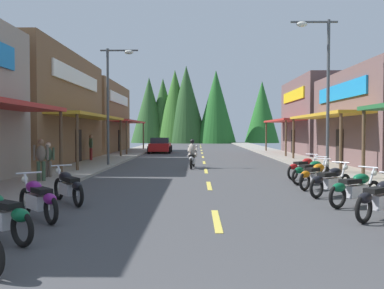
# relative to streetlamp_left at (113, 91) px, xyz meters

# --- Properties ---
(ground) EXTENTS (10.11, 84.05, 0.10)m
(ground) POSITION_rel_streetlamp_left_xyz_m (5.15, 4.81, -4.32)
(ground) COLOR #424244
(sidewalk_left) EXTENTS (2.75, 84.05, 0.12)m
(sidewalk_left) POSITION_rel_streetlamp_left_xyz_m (-1.28, 4.81, -4.21)
(sidewalk_left) COLOR gray
(sidewalk_left) RESTS_ON ground
(sidewalk_right) EXTENTS (2.75, 84.05, 0.12)m
(sidewalk_right) POSITION_rel_streetlamp_left_xyz_m (11.58, 4.81, -4.21)
(sidewalk_right) COLOR gray
(sidewalk_right) RESTS_ON ground
(centerline_dashes) EXTENTS (0.16, 60.17, 0.01)m
(centerline_dashes) POSITION_rel_streetlamp_left_xyz_m (5.15, 8.88, -4.26)
(centerline_dashes) COLOR #E0C64C
(centerline_dashes) RESTS_ON ground
(storefront_left_middle) EXTENTS (8.79, 13.29, 6.74)m
(storefront_left_middle) POSITION_rel_streetlamp_left_xyz_m (-6.12, 2.29, -0.90)
(storefront_left_middle) COLOR brown
(storefront_left_middle) RESTS_ON ground
(storefront_left_far) EXTENTS (10.20, 12.45, 6.43)m
(storefront_left_far) POSITION_rel_streetlamp_left_xyz_m (-6.82, 16.15, -1.05)
(storefront_left_far) COLOR brown
(storefront_left_far) RESTS_ON ground
(storefront_right_far) EXTENTS (8.16, 10.62, 6.43)m
(storefront_right_far) POSITION_rel_streetlamp_left_xyz_m (16.10, 12.67, -1.05)
(storefront_right_far) COLOR brown
(storefront_right_far) RESTS_ON ground
(streetlamp_left) EXTENTS (2.11, 0.30, 6.61)m
(streetlamp_left) POSITION_rel_streetlamp_left_xyz_m (0.00, 0.00, 0.00)
(streetlamp_left) COLOR #474C51
(streetlamp_left) RESTS_ON ground
(streetlamp_right) EXTENTS (2.11, 0.30, 6.99)m
(streetlamp_right) POSITION_rel_streetlamp_left_xyz_m (10.31, -4.57, 0.21)
(streetlamp_right) COLOR #474C51
(streetlamp_right) RESTS_ON ground
(motorcycle_parked_right_1) EXTENTS (1.71, 1.45, 1.04)m
(motorcycle_parked_right_1) POSITION_rel_streetlamp_left_xyz_m (8.87, -14.21, -3.78)
(motorcycle_parked_right_1) COLOR black
(motorcycle_parked_right_1) RESTS_ON ground
(motorcycle_parked_right_2) EXTENTS (1.84, 1.26, 1.04)m
(motorcycle_parked_right_2) POSITION_rel_streetlamp_left_xyz_m (8.92, -12.53, -3.78)
(motorcycle_parked_right_2) COLOR black
(motorcycle_parked_right_2) RESTS_ON ground
(motorcycle_parked_right_3) EXTENTS (1.72, 1.43, 1.04)m
(motorcycle_parked_right_3) POSITION_rel_streetlamp_left_xyz_m (8.82, -10.78, -3.78)
(motorcycle_parked_right_3) COLOR black
(motorcycle_parked_right_3) RESTS_ON ground
(motorcycle_parked_right_4) EXTENTS (1.57, 1.60, 1.04)m
(motorcycle_parked_right_4) POSITION_rel_streetlamp_left_xyz_m (8.81, -9.11, -3.78)
(motorcycle_parked_right_4) COLOR black
(motorcycle_parked_right_4) RESTS_ON ground
(motorcycle_parked_right_5) EXTENTS (1.83, 1.28, 1.04)m
(motorcycle_parked_right_5) POSITION_rel_streetlamp_left_xyz_m (9.04, -7.75, -3.78)
(motorcycle_parked_right_5) COLOR black
(motorcycle_parked_right_5) RESTS_ON ground
(motorcycle_parked_right_6) EXTENTS (1.73, 1.41, 1.04)m
(motorcycle_parked_right_6) POSITION_rel_streetlamp_left_xyz_m (9.16, -6.14, -3.78)
(motorcycle_parked_right_6) COLOR black
(motorcycle_parked_right_6) RESTS_ON ground
(motorcycle_parked_left_2) EXTENTS (1.50, 1.66, 1.04)m
(motorcycle_parked_left_2) POSITION_rel_streetlamp_left_xyz_m (1.12, -14.34, -3.78)
(motorcycle_parked_left_2) COLOR black
(motorcycle_parked_left_2) RESTS_ON ground
(motorcycle_parked_left_3) EXTENTS (1.36, 1.77, 1.04)m
(motorcycle_parked_left_3) POSITION_rel_streetlamp_left_xyz_m (1.15, -12.20, -3.78)
(motorcycle_parked_left_3) COLOR black
(motorcycle_parked_left_3) RESTS_ON ground
(rider_cruising_lead) EXTENTS (0.61, 2.14, 1.57)m
(rider_cruising_lead) POSITION_rel_streetlamp_left_xyz_m (4.45, -0.98, -3.61)
(rider_cruising_lead) COLOR black
(rider_cruising_lead) RESTS_ON ground
(pedestrian_by_shop) EXTENTS (0.55, 0.35, 1.54)m
(pedestrian_by_shop) POSITION_rel_streetlamp_left_xyz_m (-1.41, -6.47, -3.39)
(pedestrian_by_shop) COLOR #726659
(pedestrian_by_shop) RESTS_ON ground
(pedestrian_browsing) EXTENTS (0.40, 0.51, 1.77)m
(pedestrian_browsing) POSITION_rel_streetlamp_left_xyz_m (-2.19, 3.63, -3.23)
(pedestrian_browsing) COLOR maroon
(pedestrian_browsing) RESTS_ON ground
(pedestrian_waiting) EXTENTS (0.56, 0.33, 1.71)m
(pedestrian_waiting) POSITION_rel_streetlamp_left_xyz_m (-1.18, -7.91, -3.27)
(pedestrian_waiting) COLOR #3F593F
(pedestrian_waiting) RESTS_ON ground
(parked_car_curbside) EXTENTS (2.12, 4.33, 1.40)m
(parked_car_curbside) POSITION_rel_streetlamp_left_xyz_m (1.30, 15.19, -3.58)
(parked_car_curbside) COLOR #B21919
(parked_car_curbside) RESTS_ON ground
(treeline_backdrop) EXTENTS (25.41, 9.58, 13.05)m
(treeline_backdrop) POSITION_rel_streetlamp_left_xyz_m (3.34, 48.73, 1.61)
(treeline_backdrop) COLOR #274D23
(treeline_backdrop) RESTS_ON ground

